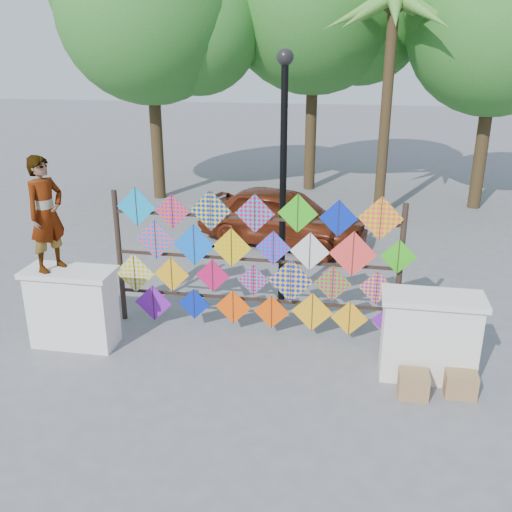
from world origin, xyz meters
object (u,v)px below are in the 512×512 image
(kite_rack, at_px, (257,263))
(sedan, at_px, (282,217))
(lamppost, at_px, (283,158))
(vendor_woman, at_px, (46,214))

(kite_rack, distance_m, sedan, 4.53)
(kite_rack, xyz_separation_m, sedan, (-0.19, 4.49, -0.55))
(sedan, relative_size, lamppost, 0.90)
(kite_rack, distance_m, vendor_woman, 3.29)
(vendor_woman, xyz_separation_m, lamppost, (3.24, 2.20, 0.54))
(lamppost, bearing_deg, sedan, 97.41)
(kite_rack, bearing_deg, sedan, 92.40)
(vendor_woman, distance_m, sedan, 6.29)
(kite_rack, relative_size, lamppost, 1.09)
(sedan, distance_m, lamppost, 3.82)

